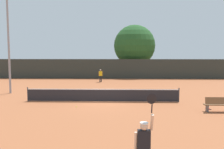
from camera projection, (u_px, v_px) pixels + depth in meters
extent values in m
plane|color=#9E5633|center=(103.00, 102.00, 18.56)|extent=(120.00, 120.00, 0.00)
cube|color=#232328|center=(103.00, 95.00, 18.52)|extent=(11.36, 0.03, 0.91)
cube|color=white|center=(103.00, 89.00, 18.47)|extent=(11.36, 0.04, 0.06)
cylinder|color=#333338|center=(28.00, 94.00, 18.67)|extent=(0.08, 0.08, 1.07)
cylinder|color=#333338|center=(179.00, 95.00, 18.35)|extent=(0.08, 0.08, 1.07)
cube|color=#2D332D|center=(110.00, 69.00, 34.17)|extent=(32.91, 0.12, 2.70)
cube|color=black|center=(144.00, 140.00, 7.30)|extent=(0.38, 0.22, 0.62)
sphere|color=beige|center=(144.00, 126.00, 7.26)|extent=(0.24, 0.24, 0.24)
cylinder|color=white|center=(144.00, 123.00, 7.25)|extent=(0.25, 0.25, 0.04)
cylinder|color=beige|center=(136.00, 141.00, 7.31)|extent=(0.09, 0.18, 0.59)
cylinder|color=beige|center=(152.00, 122.00, 7.33)|extent=(0.09, 0.33, 0.56)
cylinder|color=black|center=(152.00, 109.00, 7.35)|extent=(0.04, 0.11, 0.28)
ellipsoid|color=black|center=(152.00, 99.00, 7.39)|extent=(0.30, 0.13, 0.36)
cube|color=yellow|center=(101.00, 74.00, 30.38)|extent=(0.38, 0.22, 0.56)
sphere|color=brown|center=(101.00, 70.00, 30.34)|extent=(0.22, 0.22, 0.22)
cylinder|color=white|center=(101.00, 70.00, 30.33)|extent=(0.23, 0.23, 0.04)
cylinder|color=black|center=(100.00, 79.00, 30.44)|extent=(0.12, 0.12, 0.76)
cylinder|color=black|center=(101.00, 79.00, 30.43)|extent=(0.12, 0.12, 0.76)
cylinder|color=brown|center=(99.00, 74.00, 30.38)|extent=(0.09, 0.17, 0.54)
cylinder|color=brown|center=(103.00, 74.00, 30.37)|extent=(0.09, 0.15, 0.54)
sphere|color=#CCE033|center=(76.00, 107.00, 16.69)|extent=(0.07, 0.07, 0.07)
cylinder|color=black|center=(209.00, 109.00, 15.96)|extent=(0.28, 0.04, 0.04)
ellipsoid|color=red|center=(208.00, 108.00, 16.28)|extent=(0.28, 0.36, 0.04)
cube|color=brown|center=(219.00, 105.00, 15.41)|extent=(1.80, 0.40, 0.06)
cube|color=brown|center=(220.00, 101.00, 15.21)|extent=(1.80, 0.12, 0.44)
cube|color=#4C4C51|center=(207.00, 108.00, 15.45)|extent=(0.08, 0.36, 0.45)
cylinder|color=gray|center=(9.00, 42.00, 21.87)|extent=(0.18, 0.18, 9.18)
cylinder|color=brown|center=(134.00, 69.00, 37.56)|extent=(0.56, 0.56, 2.30)
sphere|color=#235123|center=(135.00, 46.00, 37.23)|extent=(6.22, 6.22, 6.22)
cube|color=red|center=(91.00, 71.00, 40.79)|extent=(2.49, 4.43, 0.90)
cube|color=#2D333D|center=(91.00, 66.00, 40.42)|extent=(2.00, 2.42, 0.64)
cylinder|color=black|center=(87.00, 72.00, 42.24)|extent=(0.22, 0.60, 0.60)
cylinder|color=black|center=(97.00, 72.00, 42.19)|extent=(0.22, 0.60, 0.60)
cylinder|color=black|center=(85.00, 73.00, 39.45)|extent=(0.22, 0.60, 0.60)
cylinder|color=black|center=(95.00, 73.00, 39.40)|extent=(0.22, 0.60, 0.60)
cube|color=white|center=(123.00, 70.00, 41.21)|extent=(2.00, 4.25, 0.90)
cube|color=#2D333D|center=(123.00, 66.00, 40.84)|extent=(1.75, 2.24, 0.64)
cylinder|color=black|center=(118.00, 71.00, 42.65)|extent=(0.22, 0.60, 0.60)
cylinder|color=black|center=(127.00, 72.00, 42.61)|extent=(0.22, 0.60, 0.60)
cylinder|color=black|center=(117.00, 73.00, 39.87)|extent=(0.22, 0.60, 0.60)
cylinder|color=black|center=(128.00, 73.00, 39.82)|extent=(0.22, 0.60, 0.60)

